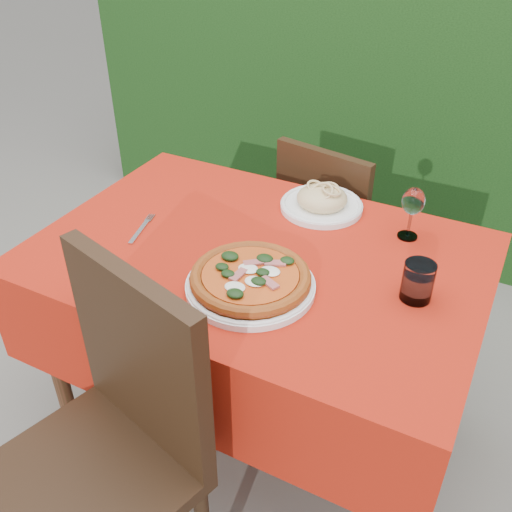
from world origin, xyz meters
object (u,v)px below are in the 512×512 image
at_px(wine_glass, 413,203).
at_px(fork, 139,232).
at_px(chair_far, 331,228).
at_px(water_glass, 417,283).
at_px(pizza_plate, 250,280).
at_px(pasta_plate, 322,201).
at_px(chair_near, 111,436).

relative_size(wine_glass, fork, 0.88).
bearing_deg(chair_far, water_glass, 135.76).
relative_size(pizza_plate, wine_glass, 2.32).
distance_m(chair_far, wine_glass, 0.63).
distance_m(chair_far, water_glass, 0.84).
height_order(chair_far, pasta_plate, chair_far).
bearing_deg(fork, chair_far, 48.63).
distance_m(water_glass, fork, 0.81).
height_order(water_glass, fork, water_glass).
xyz_separation_m(pasta_plate, water_glass, (0.38, -0.31, 0.02)).
bearing_deg(chair_near, fork, 134.41).
bearing_deg(pizza_plate, wine_glass, 55.90).
relative_size(chair_near, wine_glass, 6.03).
bearing_deg(pasta_plate, water_glass, -39.44).
bearing_deg(water_glass, pasta_plate, 140.56).
bearing_deg(pasta_plate, wine_glass, -7.56).
distance_m(pizza_plate, water_glass, 0.42).
xyz_separation_m(wine_glass, fork, (-0.72, -0.34, -0.11)).
relative_size(chair_near, fork, 5.30).
bearing_deg(pasta_plate, chair_far, 102.22).
relative_size(pizza_plate, pasta_plate, 1.43).
xyz_separation_m(chair_near, water_glass, (0.53, 0.59, 0.24)).
bearing_deg(pizza_plate, pasta_plate, 89.24).
xyz_separation_m(chair_far, pizza_plate, (0.06, -0.79, 0.30)).
relative_size(pasta_plate, water_glass, 2.51).
height_order(chair_near, pasta_plate, chair_near).
bearing_deg(pasta_plate, pizza_plate, -90.76).
bearing_deg(wine_glass, chair_near, -116.92).
distance_m(chair_near, wine_glass, 1.01).
height_order(chair_near, chair_far, chair_near).
bearing_deg(chair_far, pizza_plate, 104.92).
relative_size(pizza_plate, fork, 2.04).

